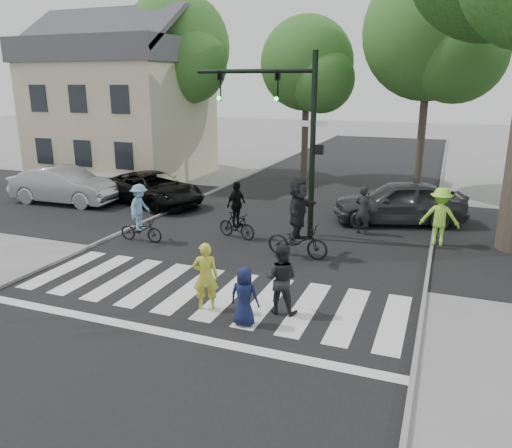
# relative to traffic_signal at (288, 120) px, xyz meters

# --- Properties ---
(ground) EXTENTS (120.00, 120.00, 0.00)m
(ground) POSITION_rel_traffic_signal_xyz_m (-0.35, -6.20, -3.90)
(ground) COLOR gray
(ground) RESTS_ON ground
(road_stem) EXTENTS (10.00, 70.00, 0.01)m
(road_stem) POSITION_rel_traffic_signal_xyz_m (-0.35, -1.20, -3.90)
(road_stem) COLOR black
(road_stem) RESTS_ON ground
(road_cross) EXTENTS (70.00, 10.00, 0.01)m
(road_cross) POSITION_rel_traffic_signal_xyz_m (-0.35, 1.80, -3.89)
(road_cross) COLOR black
(road_cross) RESTS_ON ground
(curb_left) EXTENTS (0.10, 70.00, 0.10)m
(curb_left) POSITION_rel_traffic_signal_xyz_m (-5.40, -1.20, -3.85)
(curb_left) COLOR gray
(curb_left) RESTS_ON ground
(curb_right) EXTENTS (0.10, 70.00, 0.10)m
(curb_right) POSITION_rel_traffic_signal_xyz_m (4.70, -1.20, -3.85)
(curb_right) COLOR gray
(curb_right) RESTS_ON ground
(crosswalk) EXTENTS (10.00, 3.85, 0.01)m
(crosswalk) POSITION_rel_traffic_signal_xyz_m (-0.35, -5.54, -3.89)
(crosswalk) COLOR silver
(crosswalk) RESTS_ON ground
(traffic_signal) EXTENTS (4.45, 0.29, 6.00)m
(traffic_signal) POSITION_rel_traffic_signal_xyz_m (0.00, 0.00, 0.00)
(traffic_signal) COLOR black
(traffic_signal) RESTS_ON ground
(bg_tree_0) EXTENTS (5.46, 5.20, 8.97)m
(bg_tree_0) POSITION_rel_traffic_signal_xyz_m (-14.09, 9.80, 2.24)
(bg_tree_0) COLOR brown
(bg_tree_0) RESTS_ON ground
(bg_tree_1) EXTENTS (6.09, 5.80, 9.80)m
(bg_tree_1) POSITION_rel_traffic_signal_xyz_m (-9.06, 9.28, 2.75)
(bg_tree_1) COLOR brown
(bg_tree_1) RESTS_ON ground
(bg_tree_2) EXTENTS (5.04, 4.80, 8.40)m
(bg_tree_2) POSITION_rel_traffic_signal_xyz_m (-2.11, 10.42, 1.88)
(bg_tree_2) COLOR brown
(bg_tree_2) RESTS_ON ground
(bg_tree_3) EXTENTS (6.30, 6.00, 10.20)m
(bg_tree_3) POSITION_rel_traffic_signal_xyz_m (3.95, 9.07, 3.04)
(bg_tree_3) COLOR brown
(bg_tree_3) RESTS_ON ground
(house) EXTENTS (8.40, 8.10, 8.82)m
(house) POSITION_rel_traffic_signal_xyz_m (-11.85, 7.78, -0.10)
(house) COLOR beige
(house) RESTS_ON ground
(pedestrian_woman) EXTENTS (0.69, 0.58, 1.60)m
(pedestrian_woman) POSITION_rel_traffic_signal_xyz_m (0.01, -6.04, -3.10)
(pedestrian_woman) COLOR gold
(pedestrian_woman) RESTS_ON ground
(pedestrian_child) EXTENTS (0.65, 0.43, 1.32)m
(pedestrian_child) POSITION_rel_traffic_signal_xyz_m (1.14, -6.46, -3.24)
(pedestrian_child) COLOR #131A3F
(pedestrian_child) RESTS_ON ground
(pedestrian_adult) EXTENTS (0.82, 0.66, 1.63)m
(pedestrian_adult) POSITION_rel_traffic_signal_xyz_m (1.67, -5.60, -3.09)
(pedestrian_adult) COLOR black
(pedestrian_adult) RESTS_ON ground
(cyclist_left) EXTENTS (1.53, 1.00, 1.92)m
(cyclist_left) POSITION_rel_traffic_signal_xyz_m (-4.27, -2.23, -3.07)
(cyclist_left) COLOR black
(cyclist_left) RESTS_ON ground
(cyclist_mid) EXTENTS (1.54, 0.97, 1.94)m
(cyclist_mid) POSITION_rel_traffic_signal_xyz_m (-1.48, -0.78, -3.11)
(cyclist_mid) COLOR black
(cyclist_mid) RESTS_ON ground
(cyclist_right) EXTENTS (1.92, 1.79, 2.38)m
(cyclist_right) POSITION_rel_traffic_signal_xyz_m (0.95, -1.83, -2.84)
(cyclist_right) COLOR black
(cyclist_right) RESTS_ON ground
(car_suv) EXTENTS (5.46, 3.92, 1.38)m
(car_suv) POSITION_rel_traffic_signal_xyz_m (-6.70, 2.39, -3.21)
(car_suv) COLOR black
(car_suv) RESTS_ON ground
(car_silver) EXTENTS (4.87, 1.87, 1.58)m
(car_silver) POSITION_rel_traffic_signal_xyz_m (-10.37, 1.19, -3.11)
(car_silver) COLOR #ABA9AF
(car_silver) RESTS_ON ground
(car_grey) EXTENTS (5.10, 3.28, 1.62)m
(car_grey) POSITION_rel_traffic_signal_xyz_m (3.37, 3.08, -3.09)
(car_grey) COLOR #38393E
(car_grey) RESTS_ON ground
(bystander_hivis) EXTENTS (1.23, 0.73, 1.88)m
(bystander_hivis) POSITION_rel_traffic_signal_xyz_m (4.85, 0.90, -2.96)
(bystander_hivis) COLOR #A4FF41
(bystander_hivis) RESTS_ON ground
(bystander_dark) EXTENTS (0.73, 0.60, 1.70)m
(bystander_dark) POSITION_rel_traffic_signal_xyz_m (2.37, 1.22, -3.05)
(bystander_dark) COLOR black
(bystander_dark) RESTS_ON ground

